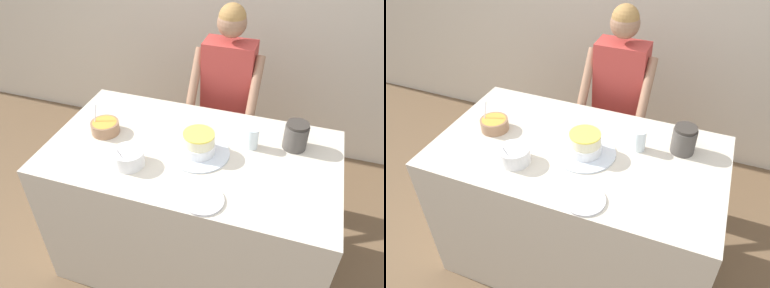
# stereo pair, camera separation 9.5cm
# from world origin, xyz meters

# --- Properties ---
(wall_back) EXTENTS (10.00, 0.05, 2.60)m
(wall_back) POSITION_xyz_m (0.00, 1.94, 1.30)
(wall_back) COLOR beige
(wall_back) RESTS_ON ground_plane
(counter) EXTENTS (1.62, 0.90, 0.95)m
(counter) POSITION_xyz_m (0.00, 0.45, 0.48)
(counter) COLOR beige
(counter) RESTS_ON ground_plane
(person_baker) EXTENTS (0.46, 0.42, 1.55)m
(person_baker) POSITION_xyz_m (0.03, 1.14, 0.95)
(person_baker) COLOR #2D2D38
(person_baker) RESTS_ON ground_plane
(cake) EXTENTS (0.34, 0.34, 0.14)m
(cake) POSITION_xyz_m (0.05, 0.44, 1.01)
(cake) COLOR silver
(cake) RESTS_ON counter
(frosting_bowl_white) EXTENTS (0.17, 0.17, 0.14)m
(frosting_bowl_white) POSITION_xyz_m (-0.28, 0.24, 1.00)
(frosting_bowl_white) COLOR white
(frosting_bowl_white) RESTS_ON counter
(frosting_bowl_orange) EXTENTS (0.16, 0.16, 0.16)m
(frosting_bowl_orange) POSITION_xyz_m (-0.53, 0.45, 0.99)
(frosting_bowl_orange) COLOR #936B4C
(frosting_bowl_orange) RESTS_ON counter
(drinking_glass) EXTENTS (0.07, 0.07, 0.12)m
(drinking_glass) POSITION_xyz_m (0.31, 0.58, 1.01)
(drinking_glass) COLOR silver
(drinking_glass) RESTS_ON counter
(ceramic_plate) EXTENTS (0.20, 0.20, 0.01)m
(ceramic_plate) POSITION_xyz_m (0.17, 0.10, 0.96)
(ceramic_plate) COLOR silver
(ceramic_plate) RESTS_ON counter
(stoneware_jar) EXTENTS (0.13, 0.13, 0.16)m
(stoneware_jar) POSITION_xyz_m (0.54, 0.65, 1.03)
(stoneware_jar) COLOR #4C4742
(stoneware_jar) RESTS_ON counter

